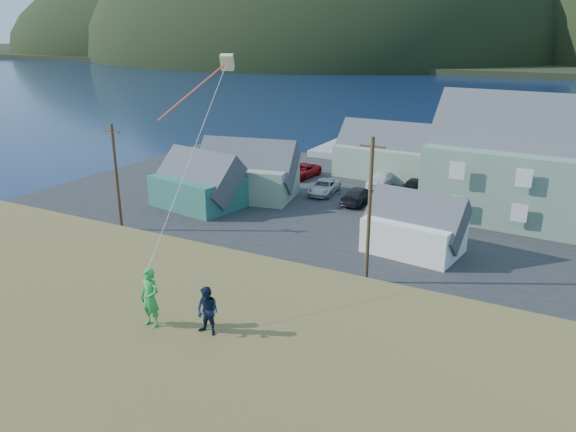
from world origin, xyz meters
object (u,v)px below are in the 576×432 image
object	(u,v)px
shed_white	(415,225)
shed_palegreen_far	(387,152)
kite_flyer_navy	(208,311)
shed_palegreen_near	(247,172)
wharf	(423,154)
shed_teal	(198,182)
kite_flyer_green	(150,298)

from	to	relation	value
shed_white	shed_palegreen_far	size ratio (longest dim) A/B	0.68
shed_palegreen_far	kite_flyer_navy	xyz separation A→B (m)	(9.87, -46.81, 5.13)
shed_palegreen_far	shed_palegreen_near	bearing A→B (deg)	-122.25
wharf	shed_palegreen_far	bearing A→B (deg)	-95.00
shed_teal	shed_palegreen_near	xyz separation A→B (m)	(2.32, 4.62, 0.21)
wharf	shed_palegreen_near	xyz separation A→B (m)	(-10.35, -25.59, 2.14)
kite_flyer_green	shed_palegreen_far	bearing A→B (deg)	101.78
wharf	kite_flyer_green	distance (m)	59.58
shed_teal	kite_flyer_green	bearing A→B (deg)	-45.53
shed_teal	shed_palegreen_far	distance (m)	22.08
shed_teal	kite_flyer_navy	xyz separation A→B (m)	(21.53, -28.06, 5.57)
kite_flyer_green	kite_flyer_navy	size ratio (longest dim) A/B	1.24
shed_teal	shed_white	bearing A→B (deg)	4.96
shed_palegreen_near	shed_palegreen_far	bearing A→B (deg)	45.38
kite_flyer_green	kite_flyer_navy	world-z (taller)	kite_flyer_green
shed_teal	kite_flyer_green	size ratio (longest dim) A/B	4.80
shed_palegreen_near	shed_palegreen_far	world-z (taller)	shed_palegreen_far
shed_teal	kite_flyer_navy	bearing A→B (deg)	-42.76
wharf	kite_flyer_green	size ratio (longest dim) A/B	14.09
kite_flyer_green	shed_teal	bearing A→B (deg)	126.82
shed_white	shed_palegreen_far	xyz separation A→B (m)	(-8.92, 20.46, 0.66)
shed_palegreen_far	shed_teal	bearing A→B (deg)	-120.65
shed_palegreen_near	shed_white	distance (m)	19.34
kite_flyer_green	kite_flyer_navy	bearing A→B (deg)	14.61
shed_white	kite_flyer_green	world-z (taller)	kite_flyer_green
shed_teal	kite_flyer_navy	size ratio (longest dim) A/B	5.94
shed_teal	kite_flyer_navy	world-z (taller)	kite_flyer_navy
wharf	shed_teal	xyz separation A→B (m)	(-12.67, -30.20, 1.92)
wharf	shed_palegreen_near	bearing A→B (deg)	-112.03
shed_palegreen_near	shed_palegreen_far	size ratio (longest dim) A/B	0.94
shed_teal	shed_white	xyz separation A→B (m)	(20.59, -1.72, -0.22)
shed_palegreen_far	kite_flyer_navy	distance (m)	48.11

